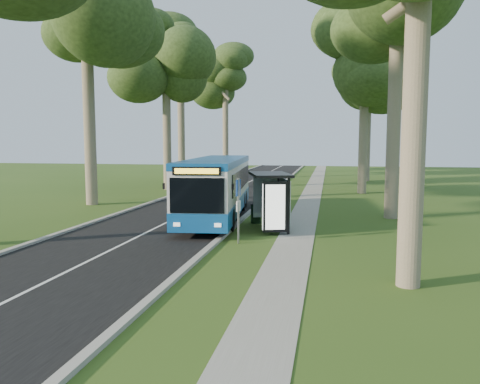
% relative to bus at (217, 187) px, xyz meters
% --- Properties ---
extents(ground, '(120.00, 120.00, 0.00)m').
position_rel_bus_xyz_m(ground, '(1.40, -4.28, -1.61)').
color(ground, '#315019').
rests_on(ground, ground).
extents(road, '(7.00, 100.00, 0.02)m').
position_rel_bus_xyz_m(road, '(-2.10, 5.72, -1.60)').
color(road, black).
rests_on(road, ground).
extents(kerb_east, '(0.25, 100.00, 0.12)m').
position_rel_bus_xyz_m(kerb_east, '(1.40, 5.72, -1.55)').
color(kerb_east, '#9E9B93').
rests_on(kerb_east, ground).
extents(kerb_west, '(0.25, 100.00, 0.12)m').
position_rel_bus_xyz_m(kerb_west, '(-5.60, 5.72, -1.55)').
color(kerb_west, '#9E9B93').
rests_on(kerb_west, ground).
extents(centre_line, '(0.12, 100.00, 0.00)m').
position_rel_bus_xyz_m(centre_line, '(-2.10, 5.72, -1.59)').
color(centre_line, white).
rests_on(centre_line, road).
extents(footpath, '(1.50, 100.00, 0.02)m').
position_rel_bus_xyz_m(footpath, '(4.40, 5.72, -1.60)').
color(footpath, gray).
rests_on(footpath, ground).
extents(bus, '(3.63, 11.93, 3.11)m').
position_rel_bus_xyz_m(bus, '(0.00, 0.00, 0.00)').
color(bus, silver).
rests_on(bus, ground).
extents(bus_stop_sign, '(0.13, 0.36, 2.55)m').
position_rel_bus_xyz_m(bus_stop_sign, '(2.27, -5.84, -0.02)').
color(bus_stop_sign, gray).
rests_on(bus_stop_sign, ground).
extents(bus_shelter, '(2.39, 3.32, 2.56)m').
position_rel_bus_xyz_m(bus_shelter, '(3.24, -3.09, 0.20)').
color(bus_shelter, black).
rests_on(bus_shelter, ground).
extents(litter_bin, '(0.54, 0.54, 0.95)m').
position_rel_bus_xyz_m(litter_bin, '(2.21, -1.08, -1.13)').
color(litter_bin, black).
rests_on(litter_bin, ground).
extents(car_white, '(2.50, 4.42, 1.42)m').
position_rel_bus_xyz_m(car_white, '(-6.60, 16.44, -0.90)').
color(car_white, silver).
rests_on(car_white, ground).
extents(car_silver, '(2.21, 4.94, 1.57)m').
position_rel_bus_xyz_m(car_silver, '(-7.41, 27.38, -0.82)').
color(car_silver, '#A9ADB1').
rests_on(car_silver, ground).
extents(tree_west_c, '(5.20, 5.20, 15.22)m').
position_rel_bus_xyz_m(tree_west_c, '(-7.60, 13.72, 9.66)').
color(tree_west_c, '#7A6B56').
rests_on(tree_west_c, ground).
extents(tree_west_d, '(5.20, 5.20, 17.93)m').
position_rel_bus_xyz_m(tree_west_d, '(-9.60, 23.72, 11.64)').
color(tree_west_d, '#7A6B56').
rests_on(tree_west_d, ground).
extents(tree_west_e, '(5.20, 5.20, 17.19)m').
position_rel_bus_xyz_m(tree_west_e, '(-7.10, 33.72, 11.10)').
color(tree_west_e, '#7A6B56').
rests_on(tree_west_e, ground).
extents(tree_east_c, '(5.20, 5.20, 14.77)m').
position_rel_bus_xyz_m(tree_east_c, '(8.20, 13.72, 9.33)').
color(tree_east_c, '#7A6B56').
rests_on(tree_east_c, ground).
extents(tree_east_d, '(5.20, 5.20, 14.53)m').
position_rel_bus_xyz_m(tree_east_d, '(9.40, 25.72, 9.16)').
color(tree_east_d, '#7A6B56').
rests_on(tree_east_d, ground).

